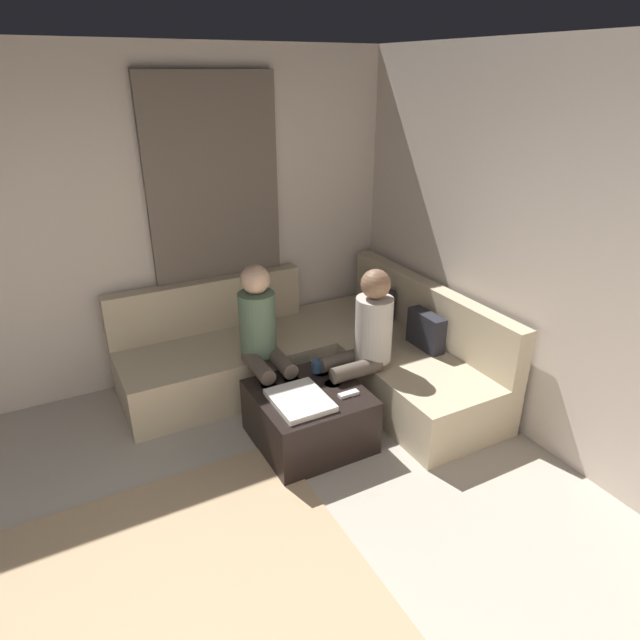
% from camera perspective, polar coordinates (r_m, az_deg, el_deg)
% --- Properties ---
extents(wall_left, '(0.12, 6.00, 2.70)m').
position_cam_1_polar(wall_left, '(4.62, -26.67, 7.63)').
color(wall_left, beige).
rests_on(wall_left, ground_plane).
extents(curtain_panel, '(0.06, 1.10, 2.50)m').
position_cam_1_polar(curtain_panel, '(4.75, -10.60, 8.99)').
color(curtain_panel, '#726659').
rests_on(curtain_panel, ground_plane).
extents(sectional_couch, '(2.10, 2.55, 0.87)m').
position_cam_1_polar(sectional_couch, '(4.67, 0.06, -3.73)').
color(sectional_couch, '#C6B593').
rests_on(sectional_couch, ground_plane).
extents(ottoman, '(0.76, 0.76, 0.42)m').
position_cam_1_polar(ottoman, '(4.03, -1.14, -9.95)').
color(ottoman, black).
rests_on(ottoman, ground_plane).
extents(folded_blanket, '(0.44, 0.36, 0.04)m').
position_cam_1_polar(folded_blanket, '(3.79, -2.11, -8.32)').
color(folded_blanket, white).
rests_on(folded_blanket, ottoman).
extents(coffee_mug, '(0.08, 0.08, 0.10)m').
position_cam_1_polar(coffee_mug, '(4.13, -0.35, -4.81)').
color(coffee_mug, '#334C72').
rests_on(coffee_mug, ottoman).
extents(game_remote, '(0.05, 0.15, 0.02)m').
position_cam_1_polar(game_remote, '(3.87, 2.99, -7.69)').
color(game_remote, white).
rests_on(game_remote, ottoman).
extents(person_on_couch_back, '(0.30, 0.60, 1.20)m').
position_cam_1_polar(person_on_couch_back, '(4.10, 4.43, -2.15)').
color(person_on_couch_back, brown).
rests_on(person_on_couch_back, ground_plane).
extents(person_on_couch_side, '(0.60, 0.30, 1.20)m').
position_cam_1_polar(person_on_couch_side, '(4.16, -5.97, -1.77)').
color(person_on_couch_side, brown).
rests_on(person_on_couch_side, ground_plane).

